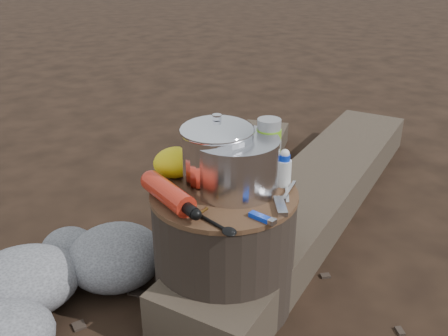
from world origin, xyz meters
name	(u,v)px	position (x,y,z in m)	size (l,w,h in m)	color
ground	(224,300)	(0.00, 0.00, 0.00)	(60.00, 60.00, 0.00)	black
stump	(224,249)	(0.00, 0.00, 0.20)	(0.44, 0.44, 0.40)	black
log_main	(314,195)	(0.59, 0.38, 0.08)	(0.33, 1.95, 0.16)	#3C3126
log_small	(241,177)	(0.40, 0.72, 0.06)	(0.24, 1.33, 0.11)	#3C3126
foil_windscreen	(235,164)	(0.04, 0.01, 0.48)	(0.26, 0.26, 0.16)	#B9B9C0
camping_pot	(217,153)	(0.00, 0.04, 0.51)	(0.21, 0.21, 0.21)	silver
fuel_bottle	(168,194)	(-0.17, 0.00, 0.43)	(0.06, 0.26, 0.06)	red
thermos	(268,149)	(0.16, 0.04, 0.50)	(0.08, 0.08, 0.19)	#6BB118
travel_mug	(244,149)	(0.13, 0.13, 0.47)	(0.09, 0.09, 0.13)	black
stuff_sack	(175,162)	(-0.10, 0.16, 0.45)	(0.14, 0.11, 0.10)	yellow
food_pouch	(204,155)	(-0.01, 0.15, 0.46)	(0.10, 0.02, 0.12)	navy
lighter	(260,217)	(0.02, -0.18, 0.41)	(0.02, 0.08, 0.01)	#0D31BA
multitool	(280,206)	(0.10, -0.15, 0.41)	(0.03, 0.10, 0.01)	silver
pot_grabber	(287,192)	(0.16, -0.09, 0.41)	(0.03, 0.12, 0.01)	silver
spork	(211,222)	(-0.10, -0.15, 0.41)	(0.03, 0.15, 0.01)	black
squeeze_bottle	(284,170)	(0.18, -0.03, 0.45)	(0.04, 0.04, 0.10)	silver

